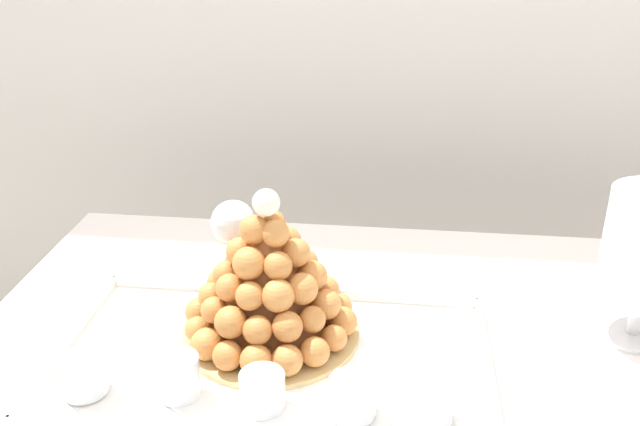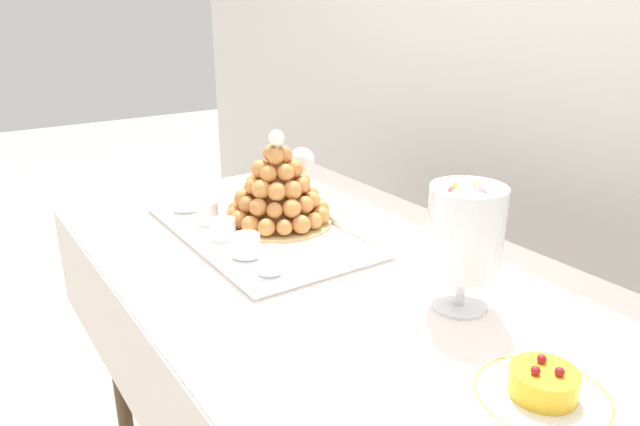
% 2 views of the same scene
% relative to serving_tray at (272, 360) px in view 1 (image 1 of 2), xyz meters
% --- Properties ---
extents(buffet_table, '(1.46, 0.85, 0.80)m').
position_rel_serving_tray_xyz_m(buffet_table, '(0.26, 0.04, -0.11)').
color(buffet_table, brown).
rests_on(buffet_table, ground_plane).
extents(serving_tray, '(0.61, 0.36, 0.02)m').
position_rel_serving_tray_xyz_m(serving_tray, '(0.00, 0.00, 0.00)').
color(serving_tray, white).
rests_on(serving_tray, buffet_table).
extents(croquembouche, '(0.27, 0.27, 0.24)m').
position_rel_serving_tray_xyz_m(croquembouche, '(-0.01, 0.06, 0.09)').
color(croquembouche, tan).
rests_on(croquembouche, serving_tray).
extents(dessert_cup_left, '(0.06, 0.06, 0.05)m').
position_rel_serving_tray_xyz_m(dessert_cup_left, '(-0.23, -0.10, 0.03)').
color(dessert_cup_left, silver).
rests_on(dessert_cup_left, serving_tray).
extents(dessert_cup_mid_left, '(0.06, 0.06, 0.06)m').
position_rel_serving_tray_xyz_m(dessert_cup_mid_left, '(-0.11, -0.09, 0.03)').
color(dessert_cup_mid_left, silver).
rests_on(dessert_cup_mid_left, serving_tray).
extents(dessert_cup_centre, '(0.06, 0.06, 0.05)m').
position_rel_serving_tray_xyz_m(dessert_cup_centre, '(0.01, -0.10, 0.03)').
color(dessert_cup_centre, silver).
rests_on(dessert_cup_centre, serving_tray).
extents(dessert_cup_mid_right, '(0.06, 0.06, 0.05)m').
position_rel_serving_tray_xyz_m(dessert_cup_mid_right, '(0.12, -0.10, 0.03)').
color(dessert_cup_mid_right, silver).
rests_on(dessert_cup_mid_right, serving_tray).
extents(dessert_cup_right, '(0.05, 0.05, 0.05)m').
position_rel_serving_tray_xyz_m(dessert_cup_right, '(0.22, -0.10, 0.03)').
color(dessert_cup_right, silver).
rests_on(dessert_cup_right, serving_tray).
extents(wine_glass, '(0.07, 0.07, 0.17)m').
position_rel_serving_tray_xyz_m(wine_glass, '(-0.09, 0.18, 0.12)').
color(wine_glass, silver).
rests_on(wine_glass, buffet_table).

